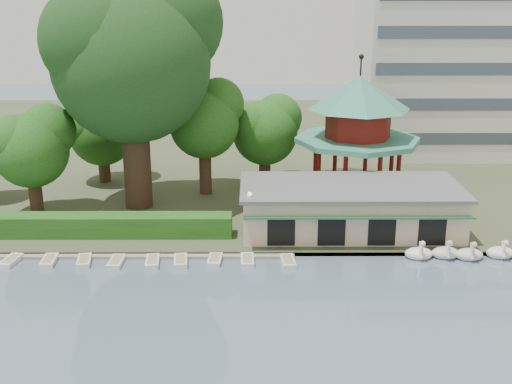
{
  "coord_description": "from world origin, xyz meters",
  "views": [
    {
      "loc": [
        1.83,
        -29.4,
        20.28
      ],
      "look_at": [
        2.0,
        18.0,
        5.0
      ],
      "focal_mm": 45.0,
      "sensor_mm": 36.0,
      "label": 1
    }
  ],
  "objects_px": {
    "boathouse": "(350,207)",
    "big_tree": "(133,51)",
    "pavilion": "(358,124)",
    "dock": "(79,254)"
  },
  "relations": [
    {
      "from": "pavilion",
      "to": "big_tree",
      "type": "bearing_deg",
      "value": -169.73
    },
    {
      "from": "dock",
      "to": "big_tree",
      "type": "xyz_separation_m",
      "value": [
        3.19,
        11.03,
        14.7
      ]
    },
    {
      "from": "boathouse",
      "to": "pavilion",
      "type": "distance_m",
      "value": 11.43
    },
    {
      "from": "big_tree",
      "to": "dock",
      "type": "bearing_deg",
      "value": -106.14
    },
    {
      "from": "boathouse",
      "to": "big_tree",
      "type": "xyz_separation_m",
      "value": [
        -18.81,
        6.25,
        12.46
      ]
    },
    {
      "from": "pavilion",
      "to": "dock",
      "type": "bearing_deg",
      "value": -148.34
    },
    {
      "from": "boathouse",
      "to": "pavilion",
      "type": "xyz_separation_m",
      "value": [
        2.0,
        10.03,
        5.11
      ]
    },
    {
      "from": "pavilion",
      "to": "big_tree",
      "type": "xyz_separation_m",
      "value": [
        -20.81,
        -3.77,
        7.34
      ]
    },
    {
      "from": "pavilion",
      "to": "big_tree",
      "type": "relative_size",
      "value": 0.61
    },
    {
      "from": "dock",
      "to": "boathouse",
      "type": "height_order",
      "value": "boathouse"
    }
  ]
}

